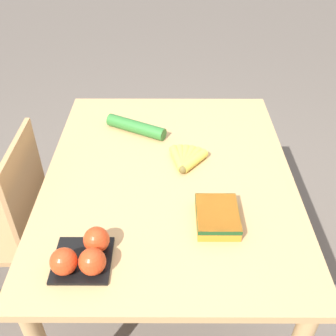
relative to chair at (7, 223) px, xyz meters
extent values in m
plane|color=#665B51|center=(-0.02, -0.71, -0.47)|extent=(12.00, 12.00, 0.00)
cube|color=tan|center=(-0.02, -0.71, 0.28)|extent=(1.21, 0.95, 0.03)
cylinder|color=tan|center=(0.52, -1.13, -0.10)|extent=(0.06, 0.06, 0.74)
cylinder|color=tan|center=(0.52, -0.29, -0.10)|extent=(0.06, 0.06, 0.74)
cube|color=tan|center=(0.00, -0.13, 0.20)|extent=(0.39, 0.02, 0.43)
cylinder|color=tan|center=(0.18, -0.10, -0.25)|extent=(0.04, 0.04, 0.43)
cylinder|color=tan|center=(-0.18, -0.11, -0.25)|extent=(0.04, 0.04, 0.43)
sphere|color=brown|center=(-0.01, -0.76, 0.31)|extent=(0.03, 0.03, 0.03)
cylinder|color=#DBCC47|center=(0.04, -0.81, 0.31)|extent=(0.13, 0.12, 0.04)
cylinder|color=#DBCC47|center=(0.05, -0.80, 0.31)|extent=(0.14, 0.10, 0.04)
cylinder|color=#DBCC47|center=(0.05, -0.78, 0.31)|extent=(0.15, 0.08, 0.04)
cylinder|color=#DBCC47|center=(0.06, -0.77, 0.31)|extent=(0.14, 0.06, 0.04)
cylinder|color=#DBCC47|center=(0.06, -0.76, 0.31)|extent=(0.14, 0.05, 0.04)
cylinder|color=#DBCC47|center=(0.05, -0.74, 0.31)|extent=(0.15, 0.07, 0.04)
cube|color=black|center=(-0.44, -0.45, 0.30)|extent=(0.18, 0.18, 0.01)
sphere|color=red|center=(-0.48, -0.49, 0.35)|extent=(0.08, 0.08, 0.08)
sphere|color=red|center=(-0.40, -0.49, 0.35)|extent=(0.08, 0.08, 0.08)
sphere|color=red|center=(-0.48, -0.41, 0.35)|extent=(0.08, 0.08, 0.08)
cube|color=orange|center=(-0.27, -0.87, 0.32)|extent=(0.18, 0.14, 0.05)
cube|color=#19471E|center=(-0.27, -0.87, 0.33)|extent=(0.18, 0.14, 0.02)
cylinder|color=#2D702D|center=(0.27, -0.56, 0.32)|extent=(0.18, 0.27, 0.06)
camera|label=1|loc=(-1.20, -0.71, 1.26)|focal=42.00mm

